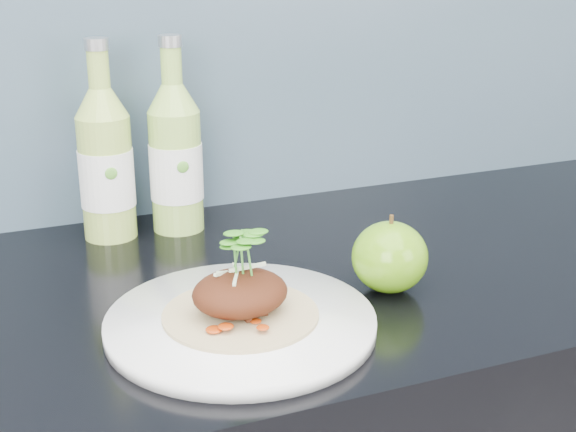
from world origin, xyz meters
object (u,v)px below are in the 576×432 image
green_apple (390,257)px  cider_bottle_left (106,165)px  dinner_plate (241,323)px  cider_bottle_right (176,158)px

green_apple → cider_bottle_left: cider_bottle_left is taller
dinner_plate → cider_bottle_left: bearing=102.8°
dinner_plate → green_apple: 0.20m
dinner_plate → cider_bottle_right: bearing=86.5°
green_apple → cider_bottle_right: (-0.18, 0.30, 0.06)m
cider_bottle_right → green_apple: bearing=-37.2°
dinner_plate → cider_bottle_left: size_ratio=1.32×
dinner_plate → cider_bottle_right: (0.02, 0.33, 0.10)m
cider_bottle_left → cider_bottle_right: same height
green_apple → cider_bottle_right: size_ratio=0.37×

